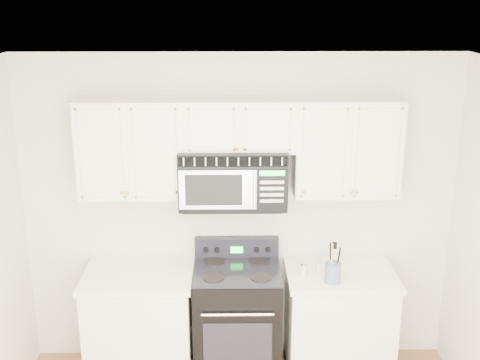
{
  "coord_description": "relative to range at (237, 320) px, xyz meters",
  "views": [
    {
      "loc": [
        -0.07,
        -2.86,
        3.03
      ],
      "look_at": [
        0.0,
        1.3,
        1.73
      ],
      "focal_mm": 45.0,
      "sensor_mm": 36.0,
      "label": 1
    }
  ],
  "objects": [
    {
      "name": "microwave",
      "position": [
        -0.03,
        0.08,
        1.19
      ],
      "size": [
        0.82,
        0.46,
        0.45
      ],
      "color": "black",
      "rests_on": "ground"
    },
    {
      "name": "shaker_salt",
      "position": [
        0.51,
        -0.09,
        0.49
      ],
      "size": [
        0.05,
        0.05,
        0.11
      ],
      "color": "silver",
      "rests_on": "base_cabinet_right"
    },
    {
      "name": "room",
      "position": [
        0.02,
        -1.46,
        0.82
      ],
      "size": [
        3.51,
        3.51,
        2.61
      ],
      "color": "brown",
      "rests_on": "ground"
    },
    {
      "name": "base_cabinet_right",
      "position": [
        0.82,
        -0.02,
        -0.06
      ],
      "size": [
        0.86,
        0.65,
        0.92
      ],
      "color": "silver",
      "rests_on": "ground"
    },
    {
      "name": "range",
      "position": [
        0.0,
        0.0,
        0.0
      ],
      "size": [
        0.69,
        0.63,
        1.1
      ],
      "color": "black",
      "rests_on": "ground"
    },
    {
      "name": "utensil_crock",
      "position": [
        0.72,
        -0.2,
        0.52
      ],
      "size": [
        0.12,
        0.12,
        0.33
      ],
      "color": "#4B5681",
      "rests_on": "base_cabinet_right"
    },
    {
      "name": "shaker_pepper",
      "position": [
        0.64,
        -0.04,
        0.49
      ],
      "size": [
        0.04,
        0.04,
        0.1
      ],
      "color": "silver",
      "rests_on": "base_cabinet_right"
    },
    {
      "name": "base_cabinet_left",
      "position": [
        -0.78,
        -0.02,
        -0.06
      ],
      "size": [
        0.86,
        0.65,
        0.92
      ],
      "color": "silver",
      "rests_on": "ground"
    },
    {
      "name": "upper_cabinets",
      "position": [
        0.02,
        0.13,
        1.45
      ],
      "size": [
        2.44,
        0.37,
        0.75
      ],
      "color": "silver",
      "rests_on": "ground"
    }
  ]
}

